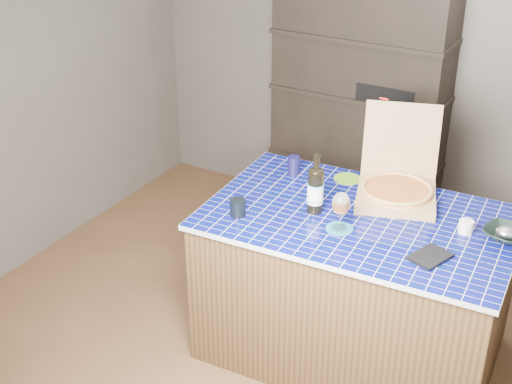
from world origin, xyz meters
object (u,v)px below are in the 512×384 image
Objects in this scene: mead_bottle at (315,189)px; dvd_case at (430,257)px; wine_glass at (341,204)px; bowl at (506,234)px; pizza_box at (397,187)px; kitchen_island at (355,285)px.

dvd_case is at bearing -11.65° from mead_bottle.
wine_glass is 1.04× the size of dvd_case.
wine_glass is at bearing -164.12° from dvd_case.
mead_bottle is 0.70m from dvd_case.
dvd_case is (0.68, -0.14, -0.12)m from mead_bottle.
bowl reaches higher than dvd_case.
mead_bottle is at bearing -149.46° from pizza_box.
wine_glass is 0.83m from bowl.
pizza_box is 3.03× the size of wine_glass.
wine_glass is 0.50m from dvd_case.
pizza_box is 0.49m from mead_bottle.
dvd_case is at bearing -72.69° from pizza_box.
bowl is at bearing -30.95° from pizza_box.
dvd_case is (0.45, -0.21, 0.45)m from kitchen_island.
wine_glass reaches higher than dvd_case.
pizza_box is at bearing 144.93° from dvd_case.
wine_glass is at bearing -105.89° from kitchen_island.
mead_bottle is (-0.32, -0.36, 0.07)m from pizza_box.
dvd_case is (0.36, -0.50, -0.06)m from pizza_box.
kitchen_island is 4.95× the size of mead_bottle.
mead_bottle is 1.64× the size of wine_glass.
pizza_box is 0.62m from dvd_case.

